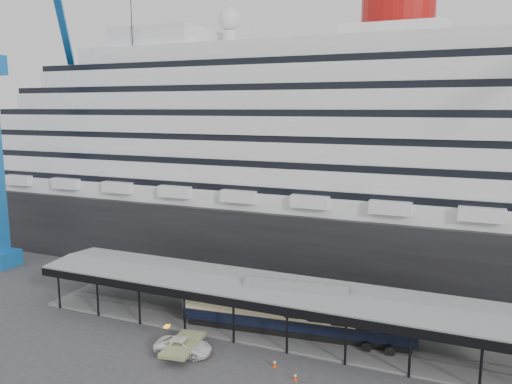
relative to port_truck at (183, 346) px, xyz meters
The scene contains 9 objects.
ground 7.20m from the port_truck, 26.17° to the left, with size 200.00×200.00×0.00m, color #363638.
cruise_ship 39.83m from the port_truck, 79.57° to the left, with size 130.00×30.00×43.90m.
platform_canopy 10.50m from the port_truck, 51.78° to the left, with size 56.00×9.18×5.30m.
crane_blue 45.33m from the port_truck, 160.40° to the left, with size 22.63×19.19×47.60m.
port_truck is the anchor object (origin of this frame).
pullman_carriage 12.27m from the port_truck, 42.46° to the left, with size 24.85×5.70×24.20m.
traffic_cone_left 2.46m from the port_truck, 14.69° to the left, with size 0.42×0.42×0.80m.
traffic_cone_mid 9.23m from the port_truck, ahead, with size 0.47×0.47×0.79m.
traffic_cone_right 11.65m from the port_truck, ahead, with size 0.40×0.40×0.73m.
Camera 1 is at (17.73, -42.43, 23.87)m, focal length 35.00 mm.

